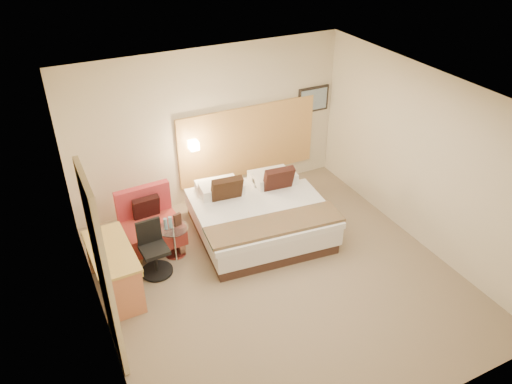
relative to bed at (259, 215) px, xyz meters
name	(u,v)px	position (x,y,z in m)	size (l,w,h in m)	color
floor	(279,278)	(-0.24, -1.13, -0.33)	(4.80, 5.00, 0.02)	#796851
ceiling	(284,99)	(-0.24, -1.13, 2.39)	(4.80, 5.00, 0.02)	white
wall_back	(209,127)	(-0.24, 1.38, 1.03)	(4.80, 0.02, 2.70)	beige
wall_front	(414,331)	(-0.24, -3.64, 1.03)	(4.80, 0.02, 2.70)	beige
wall_left	(92,250)	(-2.65, -1.13, 1.03)	(0.02, 5.00, 2.70)	beige
wall_right	(424,160)	(2.17, -1.13, 1.03)	(0.02, 5.00, 2.70)	beige
headboard_panel	(248,141)	(0.46, 1.34, 0.63)	(2.60, 0.04, 1.30)	tan
art_frame	(313,99)	(1.78, 1.35, 1.18)	(0.62, 0.03, 0.47)	black
art_canvas	(314,100)	(1.78, 1.33, 1.18)	(0.54, 0.01, 0.39)	slate
lamp_arm	(192,144)	(-0.59, 1.29, 0.83)	(0.02, 0.02, 0.12)	silver
lamp_shade	(194,145)	(-0.59, 1.23, 0.83)	(0.15, 0.15, 0.15)	#FFEDC6
curtain	(103,271)	(-2.60, -1.38, 0.90)	(0.06, 0.90, 2.42)	beige
bottle_a	(166,224)	(-1.50, 0.05, 0.28)	(0.05, 0.05, 0.18)	#7BA6BE
bottle_b	(170,222)	(-1.43, 0.06, 0.28)	(0.05, 0.05, 0.18)	#8AC1D5
menu_folder	(177,220)	(-1.32, 0.06, 0.29)	(0.12, 0.05, 0.20)	#381E17
bed	(259,215)	(0.00, 0.00, 0.00)	(2.18, 2.14, 0.98)	#39241C
lounge_chair	(150,224)	(-1.63, 0.48, 0.04)	(0.90, 0.79, 0.90)	#A0784B
side_table	(174,240)	(-1.40, 0.03, -0.04)	(0.59, 0.59, 0.51)	silver
desk	(114,258)	(-2.36, -0.39, 0.26)	(0.57, 1.20, 0.74)	tan
desk_chair	(154,253)	(-1.78, -0.20, 0.02)	(0.48, 0.48, 0.82)	black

